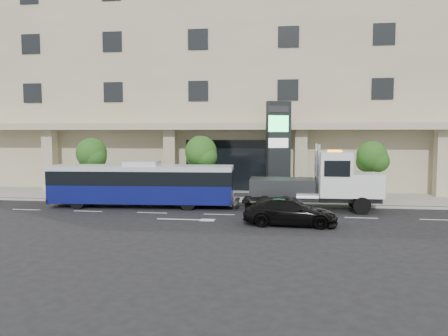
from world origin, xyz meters
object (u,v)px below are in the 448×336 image
Objects in this scene: city_bus at (142,184)px; signage_pylon at (278,149)px; tow_truck at (321,183)px; black_sedan at (290,212)px.

city_bus is 10.02m from signage_pylon.
city_bus is at bearing -179.82° from tow_truck.
tow_truck is (11.18, 0.13, 0.17)m from city_bus.
black_sedan is (9.24, -4.29, -0.80)m from city_bus.
signage_pylon is at bearing 6.90° from black_sedan.
black_sedan is at bearing -107.42° from signage_pylon.
tow_truck is 5.66m from signage_pylon.
black_sedan is (-1.94, -4.42, -0.97)m from tow_truck.
signage_pylon is (-0.68, 9.05, 2.90)m from black_sedan.
city_bus is 11.19m from tow_truck.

